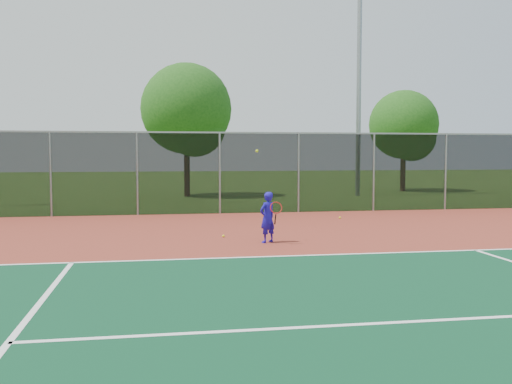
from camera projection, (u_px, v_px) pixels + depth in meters
ground at (464, 284)px, 9.91m from camera, size 120.00×120.00×0.00m
court_apron at (413, 262)px, 11.87m from camera, size 30.00×20.00×0.02m
fence_back at (299, 172)px, 21.60m from camera, size 30.00×0.06×3.03m
tennis_player at (268, 217)px, 14.32m from camera, size 0.59×0.67×2.34m
practice_ball_3 at (270, 217)px, 19.78m from camera, size 0.07×0.07×0.07m
practice_ball_4 at (223, 236)px, 15.25m from camera, size 0.07×0.07×0.07m
practice_ball_6 at (340, 218)px, 19.54m from camera, size 0.07×0.07×0.07m
floodlight_n at (359, 54)px, 29.48m from camera, size 0.90×0.40×13.21m
tree_back_left at (188, 113)px, 29.35m from camera, size 4.69×4.69×6.88m
tree_back_mid at (406, 128)px, 33.46m from camera, size 4.04×4.04×5.94m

